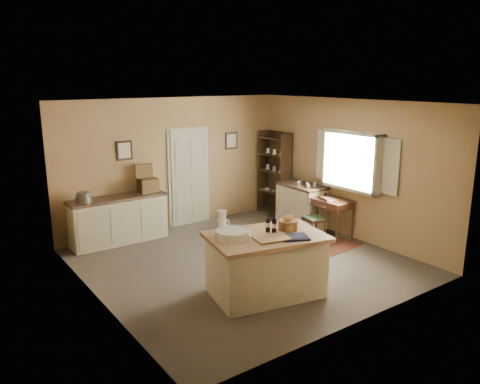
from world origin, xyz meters
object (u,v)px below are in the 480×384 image
object	(u,v)px
right_cabinet	(301,205)
shelving_unit	(276,173)
writing_desk	(330,204)
work_island	(265,263)
desk_chair	(314,219)
sideboard	(119,218)

from	to	relation	value
right_cabinet	shelving_unit	bearing A→B (deg)	81.83
writing_desk	right_cabinet	xyz separation A→B (m)	(-0.00, 0.82, -0.21)
writing_desk	shelving_unit	bearing A→B (deg)	85.41
work_island	shelving_unit	distance (m)	4.26
desk_chair	shelving_unit	bearing A→B (deg)	84.48
writing_desk	right_cabinet	distance (m)	0.85
right_cabinet	writing_desk	bearing A→B (deg)	-89.99
sideboard	writing_desk	bearing A→B (deg)	-30.35
work_island	right_cabinet	world-z (taller)	work_island
writing_desk	shelving_unit	size ratio (longest dim) A/B	0.46
writing_desk	shelving_unit	distance (m)	1.90
work_island	desk_chair	world-z (taller)	work_island
writing_desk	sideboard	bearing A→B (deg)	149.65
desk_chair	shelving_unit	xyz separation A→B (m)	(0.52, 1.81, 0.55)
writing_desk	right_cabinet	size ratio (longest dim) A/B	0.82
right_cabinet	work_island	bearing A→B (deg)	-141.62
work_island	desk_chair	xyz separation A→B (m)	(2.30, 1.35, -0.08)
desk_chair	writing_desk	bearing A→B (deg)	0.98
work_island	desk_chair	bearing A→B (deg)	42.19
desk_chair	shelving_unit	world-z (taller)	shelving_unit
sideboard	work_island	bearing A→B (deg)	-75.35
sideboard	writing_desk	size ratio (longest dim) A/B	2.10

